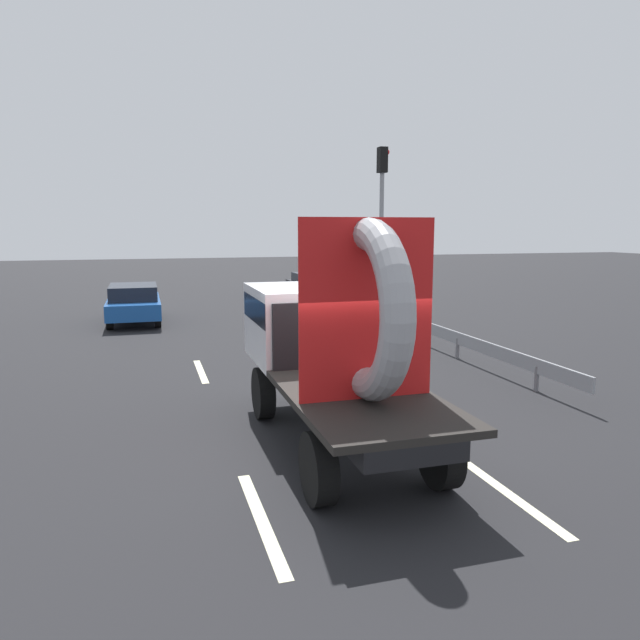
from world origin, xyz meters
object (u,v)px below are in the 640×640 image
at_px(distant_sedan, 134,302).
at_px(oncoming_car, 310,284).
at_px(flatbed_truck, 326,337).
at_px(traffic_light, 382,210).

xyz_separation_m(distant_sedan, oncoming_car, (8.33, 5.93, -0.10)).
xyz_separation_m(flatbed_truck, oncoming_car, (5.08, 19.24, -1.02)).
relative_size(flatbed_truck, distant_sedan, 1.34).
xyz_separation_m(distant_sedan, traffic_light, (8.83, -2.12, 3.33)).
distance_m(flatbed_truck, distant_sedan, 13.74).
height_order(flatbed_truck, distant_sedan, flatbed_truck).
bearing_deg(flatbed_truck, distant_sedan, 103.73).
height_order(flatbed_truck, traffic_light, traffic_light).
distance_m(distant_sedan, traffic_light, 9.68).
distance_m(traffic_light, oncoming_car, 8.77).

